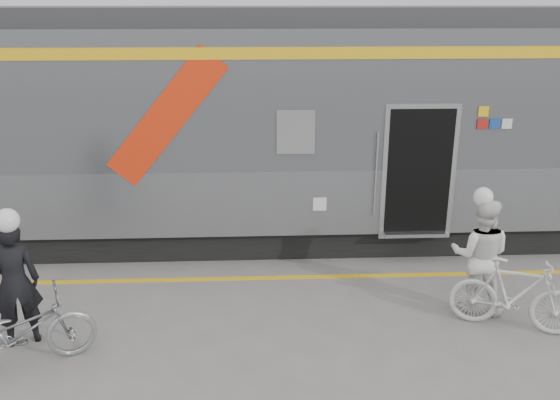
{
  "coord_description": "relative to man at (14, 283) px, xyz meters",
  "views": [
    {
      "loc": [
        -0.46,
        -6.39,
        4.21
      ],
      "look_at": [
        -0.09,
        1.6,
        1.5
      ],
      "focal_mm": 38.0,
      "sensor_mm": 36.0,
      "label": 1
    }
  ],
  "objects": [
    {
      "name": "man",
      "position": [
        0.0,
        0.0,
        0.0
      ],
      "size": [
        0.73,
        0.62,
        1.7
      ],
      "primitive_type": "imported",
      "rotation": [
        0.0,
        0.0,
        3.55
      ],
      "color": "black",
      "rests_on": "ground"
    },
    {
      "name": "helmet_woman",
      "position": [
        6.16,
        0.59,
        0.95
      ],
      "size": [
        0.27,
        0.27,
        0.27
      ],
      "primitive_type": "sphere",
      "color": "white",
      "rests_on": "woman"
    },
    {
      "name": "ground",
      "position": [
        3.48,
        -0.44,
        -0.85
      ],
      "size": [
        90.0,
        90.0,
        0.0
      ],
      "primitive_type": "plane",
      "color": "slate",
      "rests_on": "ground"
    },
    {
      "name": "safety_strip",
      "position": [
        3.48,
        1.71,
        -0.84
      ],
      "size": [
        24.0,
        0.12,
        0.01
      ],
      "primitive_type": "cube",
      "color": "yellow",
      "rests_on": "ground"
    },
    {
      "name": "bicycle_right",
      "position": [
        6.46,
        0.04,
        -0.34
      ],
      "size": [
        1.74,
        1.05,
        1.01
      ],
      "primitive_type": "imported",
      "rotation": [
        0.0,
        0.0,
        1.2
      ],
      "color": "beige",
      "rests_on": "ground"
    },
    {
      "name": "train",
      "position": [
        3.49,
        3.75,
        1.21
      ],
      "size": [
        24.0,
        3.17,
        4.1
      ],
      "color": "black",
      "rests_on": "ground"
    },
    {
      "name": "bicycle_left",
      "position": [
        0.2,
        -0.55,
        -0.38
      ],
      "size": [
        1.88,
        1.28,
        0.93
      ],
      "primitive_type": "imported",
      "rotation": [
        0.0,
        0.0,
        1.98
      ],
      "color": "#9B9EA2",
      "rests_on": "ground"
    },
    {
      "name": "woman",
      "position": [
        6.16,
        0.59,
        -0.01
      ],
      "size": [
        0.98,
        0.88,
        1.67
      ],
      "primitive_type": "imported",
      "rotation": [
        0.0,
        0.0,
        2.77
      ],
      "color": "white",
      "rests_on": "ground"
    },
    {
      "name": "helmet_man",
      "position": [
        0.0,
        -0.0,
        1.0
      ],
      "size": [
        0.29,
        0.29,
        0.29
      ],
      "primitive_type": "sphere",
      "color": "white",
      "rests_on": "man"
    }
  ]
}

